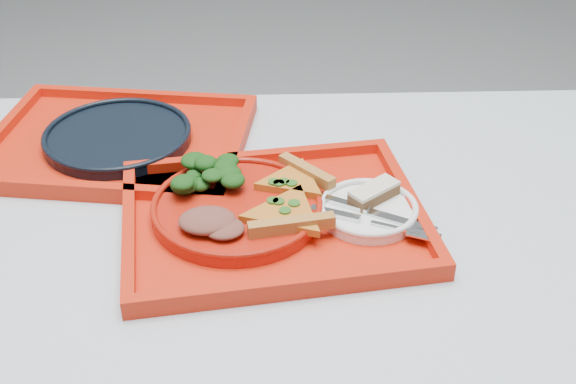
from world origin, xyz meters
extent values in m
cube|color=#A5AFB9|center=(0.00, 0.00, 0.73)|extent=(1.60, 0.80, 0.03)
cube|color=red|center=(0.01, -0.04, 0.76)|extent=(0.49, 0.41, 0.01)
cube|color=red|center=(-0.26, 0.20, 0.76)|extent=(0.50, 0.41, 0.01)
cylinder|color=#AA190B|center=(-0.04, -0.03, 0.77)|extent=(0.26, 0.26, 0.02)
cylinder|color=white|center=(0.16, -0.04, 0.77)|extent=(0.15, 0.15, 0.01)
cylinder|color=black|center=(-0.26, 0.20, 0.77)|extent=(0.26, 0.26, 0.02)
ellipsoid|color=black|center=(-0.09, 0.03, 0.81)|extent=(0.10, 0.09, 0.05)
ellipsoid|color=brown|center=(-0.08, -0.09, 0.79)|extent=(0.08, 0.07, 0.03)
cube|color=#4E301A|center=(0.17, -0.02, 0.78)|extent=(0.09, 0.08, 0.02)
cube|color=beige|center=(0.17, -0.02, 0.80)|extent=(0.09, 0.08, 0.01)
cube|color=silver|center=(0.17, -0.06, 0.78)|extent=(0.17, 0.10, 0.01)
cube|color=silver|center=(0.15, -0.08, 0.78)|extent=(0.18, 0.09, 0.01)
camera|label=1|loc=(0.01, -0.93, 1.41)|focal=45.00mm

